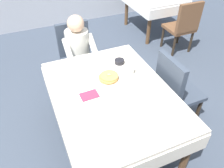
# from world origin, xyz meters

# --- Properties ---
(ground_plane) EXTENTS (14.00, 14.00, 0.00)m
(ground_plane) POSITION_xyz_m (0.00, 0.00, 0.00)
(ground_plane) COLOR #3D4756
(dining_table_main) EXTENTS (1.12, 1.52, 0.74)m
(dining_table_main) POSITION_xyz_m (0.00, 0.00, 0.65)
(dining_table_main) COLOR silver
(dining_table_main) RESTS_ON ground
(chair_diner) EXTENTS (0.44, 0.45, 0.93)m
(chair_diner) POSITION_xyz_m (-0.04, 1.17, 0.53)
(chair_diner) COLOR #384251
(chair_diner) RESTS_ON ground
(diner_person) EXTENTS (0.40, 0.43, 1.12)m
(diner_person) POSITION_xyz_m (-0.04, 1.01, 0.67)
(diner_person) COLOR silver
(diner_person) RESTS_ON ground
(chair_right_side) EXTENTS (0.45, 0.44, 0.93)m
(chair_right_side) POSITION_xyz_m (0.77, 0.00, 0.53)
(chair_right_side) COLOR #384251
(chair_right_side) RESTS_ON ground
(plate_breakfast) EXTENTS (0.28, 0.28, 0.02)m
(plate_breakfast) POSITION_xyz_m (0.04, 0.18, 0.75)
(plate_breakfast) COLOR white
(plate_breakfast) RESTS_ON dining_table_main
(breakfast_stack) EXTENTS (0.21, 0.20, 0.06)m
(breakfast_stack) POSITION_xyz_m (0.04, 0.18, 0.78)
(breakfast_stack) COLOR tan
(breakfast_stack) RESTS_ON plate_breakfast
(cup_coffee) EXTENTS (0.11, 0.08, 0.08)m
(cup_coffee) POSITION_xyz_m (0.29, 0.20, 0.78)
(cup_coffee) COLOR white
(cup_coffee) RESTS_ON dining_table_main
(bowl_butter) EXTENTS (0.11, 0.11, 0.04)m
(bowl_butter) POSITION_xyz_m (0.27, 0.42, 0.76)
(bowl_butter) COLOR black
(bowl_butter) RESTS_ON dining_table_main
(syrup_pitcher) EXTENTS (0.08, 0.08, 0.07)m
(syrup_pitcher) POSITION_xyz_m (-0.17, 0.29, 0.78)
(syrup_pitcher) COLOR silver
(syrup_pitcher) RESTS_ON dining_table_main
(fork_left_of_plate) EXTENTS (0.03, 0.18, 0.00)m
(fork_left_of_plate) POSITION_xyz_m (-0.15, 0.16, 0.74)
(fork_left_of_plate) COLOR silver
(fork_left_of_plate) RESTS_ON dining_table_main
(knife_right_of_plate) EXTENTS (0.01, 0.20, 0.00)m
(knife_right_of_plate) POSITION_xyz_m (0.23, 0.16, 0.74)
(knife_right_of_plate) COLOR silver
(knife_right_of_plate) RESTS_ON dining_table_main
(spoon_near_edge) EXTENTS (0.15, 0.04, 0.00)m
(spoon_near_edge) POSITION_xyz_m (0.05, -0.10, 0.74)
(spoon_near_edge) COLOR silver
(spoon_near_edge) RESTS_ON dining_table_main
(napkin_folded) EXTENTS (0.17, 0.12, 0.01)m
(napkin_folded) POSITION_xyz_m (-0.22, 0.04, 0.74)
(napkin_folded) COLOR #8C2D4C
(napkin_folded) RESTS_ON dining_table_main
(background_table_far) EXTENTS (0.92, 1.12, 0.74)m
(background_table_far) POSITION_xyz_m (1.88, 2.26, 0.62)
(background_table_far) COLOR white
(background_table_far) RESTS_ON ground
(background_chair_empty) EXTENTS (0.44, 0.45, 0.93)m
(background_chair_empty) POSITION_xyz_m (1.88, 1.32, 0.53)
(background_chair_empty) COLOR brown
(background_chair_empty) RESTS_ON ground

